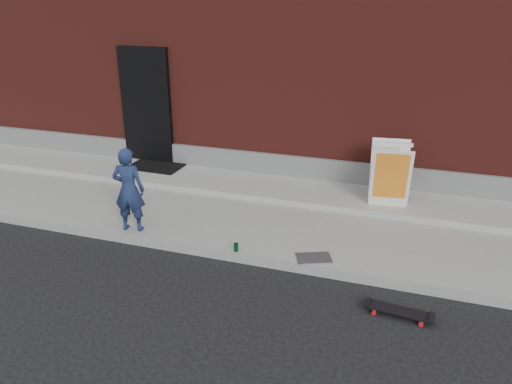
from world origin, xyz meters
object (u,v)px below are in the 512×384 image
at_px(skateboard, 399,311).
at_px(soda_can, 236,247).
at_px(pizza_sign, 390,174).
at_px(child, 129,190).

distance_m(skateboard, soda_can, 2.31).
relative_size(pizza_sign, soda_can, 8.44).
distance_m(child, soda_can, 1.83).
bearing_deg(soda_can, pizza_sign, 49.54).
height_order(child, pizza_sign, child).
distance_m(pizza_sign, soda_can, 2.89).
bearing_deg(pizza_sign, skateboard, -82.04).
relative_size(child, soda_can, 10.49).
xyz_separation_m(skateboard, soda_can, (-2.22, 0.61, 0.14)).
height_order(child, soda_can, child).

